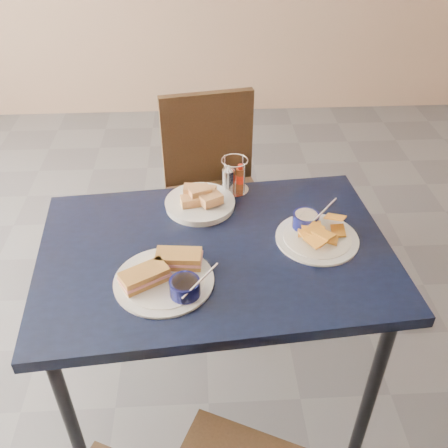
{
  "coord_description": "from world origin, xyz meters",
  "views": [
    {
      "loc": [
        -0.0,
        -1.48,
        1.8
      ],
      "look_at": [
        0.07,
        -0.19,
        0.82
      ],
      "focal_mm": 40.0,
      "sensor_mm": 36.0,
      "label": 1
    }
  ],
  "objects_px": {
    "dining_table": "(216,265)",
    "condiment_caddy": "(233,178)",
    "bread_basket": "(200,201)",
    "sandwich_plate": "(167,276)",
    "plantain_plate": "(314,232)",
    "chair_far": "(215,179)"
  },
  "relations": [
    {
      "from": "plantain_plate",
      "to": "dining_table",
      "type": "bearing_deg",
      "value": -171.82
    },
    {
      "from": "chair_far",
      "to": "bread_basket",
      "type": "relative_size",
      "value": 3.69
    },
    {
      "from": "bread_basket",
      "to": "condiment_caddy",
      "type": "bearing_deg",
      "value": 38.81
    },
    {
      "from": "chair_far",
      "to": "bread_basket",
      "type": "xyz_separation_m",
      "value": [
        -0.07,
        -0.54,
        0.25
      ]
    },
    {
      "from": "chair_far",
      "to": "sandwich_plate",
      "type": "distance_m",
      "value": 0.97
    },
    {
      "from": "dining_table",
      "to": "sandwich_plate",
      "type": "distance_m",
      "value": 0.23
    },
    {
      "from": "dining_table",
      "to": "condiment_caddy",
      "type": "bearing_deg",
      "value": 76.84
    },
    {
      "from": "chair_far",
      "to": "condiment_caddy",
      "type": "bearing_deg",
      "value": -83.13
    },
    {
      "from": "dining_table",
      "to": "condiment_caddy",
      "type": "xyz_separation_m",
      "value": [
        0.08,
        0.34,
        0.13
      ]
    },
    {
      "from": "dining_table",
      "to": "plantain_plate",
      "type": "height_order",
      "value": "plantain_plate"
    },
    {
      "from": "bread_basket",
      "to": "plantain_plate",
      "type": "bearing_deg",
      "value": -27.32
    },
    {
      "from": "chair_far",
      "to": "sandwich_plate",
      "type": "bearing_deg",
      "value": -101.01
    },
    {
      "from": "chair_far",
      "to": "plantain_plate",
      "type": "height_order",
      "value": "chair_far"
    },
    {
      "from": "dining_table",
      "to": "chair_far",
      "type": "height_order",
      "value": "chair_far"
    },
    {
      "from": "condiment_caddy",
      "to": "sandwich_plate",
      "type": "bearing_deg",
      "value": -115.37
    },
    {
      "from": "chair_far",
      "to": "bread_basket",
      "type": "bearing_deg",
      "value": -97.83
    },
    {
      "from": "plantain_plate",
      "to": "condiment_caddy",
      "type": "relative_size",
      "value": 2.03
    },
    {
      "from": "dining_table",
      "to": "condiment_caddy",
      "type": "relative_size",
      "value": 8.86
    },
    {
      "from": "bread_basket",
      "to": "condiment_caddy",
      "type": "height_order",
      "value": "condiment_caddy"
    },
    {
      "from": "plantain_plate",
      "to": "bread_basket",
      "type": "height_order",
      "value": "plantain_plate"
    },
    {
      "from": "sandwich_plate",
      "to": "plantain_plate",
      "type": "height_order",
      "value": "same"
    },
    {
      "from": "plantain_plate",
      "to": "bread_basket",
      "type": "bearing_deg",
      "value": 152.68
    }
  ]
}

